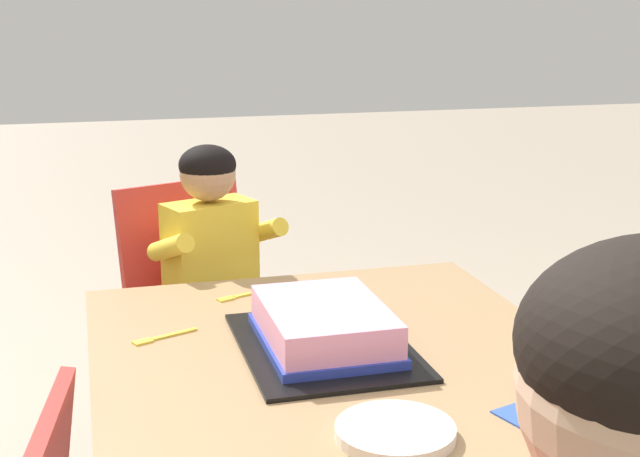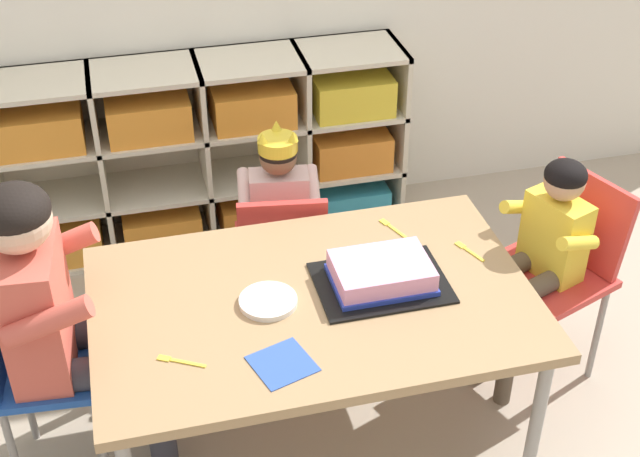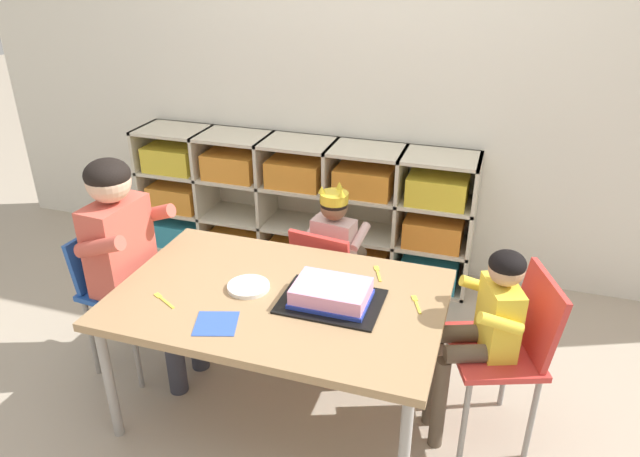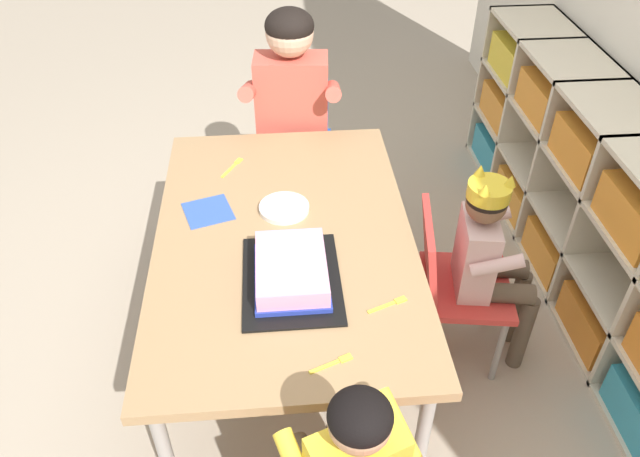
% 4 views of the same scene
% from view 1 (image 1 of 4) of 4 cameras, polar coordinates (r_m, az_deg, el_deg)
% --- Properties ---
extents(activity_table, '(1.31, 0.84, 0.59)m').
position_cam_1_polar(activity_table, '(1.44, 3.13, -12.28)').
color(activity_table, '#A37F56').
rests_on(activity_table, ground).
extents(classroom_chair_guest_side, '(0.45, 0.45, 0.74)m').
position_cam_1_polar(classroom_chair_guest_side, '(2.27, -7.62, -4.68)').
color(classroom_chair_guest_side, red).
rests_on(classroom_chair_guest_side, ground).
extents(guest_at_table_side, '(0.34, 0.34, 0.86)m').
position_cam_1_polar(guest_at_table_side, '(2.14, -6.31, -2.94)').
color(guest_at_table_side, yellow).
rests_on(guest_at_table_side, ground).
extents(birthday_cake_on_tray, '(0.40, 0.29, 0.08)m').
position_cam_1_polar(birthday_cake_on_tray, '(1.60, 0.27, -6.49)').
color(birthday_cake_on_tray, black).
rests_on(birthday_cake_on_tray, activity_table).
extents(paper_plate_stack, '(0.17, 0.17, 0.02)m').
position_cam_1_polar(paper_plate_stack, '(1.30, 4.81, -12.77)').
color(paper_plate_stack, white).
rests_on(paper_plate_stack, activity_table).
extents(paper_napkin_square, '(0.19, 0.19, 0.00)m').
position_cam_1_polar(paper_napkin_square, '(1.40, 15.33, -11.62)').
color(paper_napkin_square, '#3356B7').
rests_on(paper_napkin_square, activity_table).
extents(fork_at_table_front_edge, '(0.06, 0.12, 0.00)m').
position_cam_1_polar(fork_at_table_front_edge, '(1.88, -5.10, -4.29)').
color(fork_at_table_front_edge, yellow).
rests_on(fork_at_table_front_edge, activity_table).
extents(fork_scattered_mid_table, '(0.06, 0.12, 0.00)m').
position_cam_1_polar(fork_scattered_mid_table, '(1.68, -10.10, -6.84)').
color(fork_scattered_mid_table, yellow).
rests_on(fork_scattered_mid_table, activity_table).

